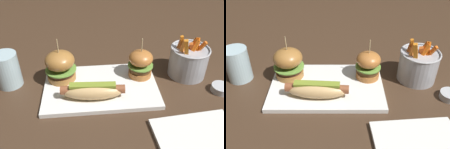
% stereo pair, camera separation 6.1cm
% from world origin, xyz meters
% --- Properties ---
extents(ground_plane, '(3.00, 3.00, 0.00)m').
position_xyz_m(ground_plane, '(0.00, 0.00, 0.00)').
color(ground_plane, '#422D1E').
extents(platter_main, '(0.36, 0.23, 0.01)m').
position_xyz_m(platter_main, '(0.00, 0.00, 0.01)').
color(platter_main, white).
rests_on(platter_main, ground).
extents(hot_dog, '(0.19, 0.07, 0.05)m').
position_xyz_m(hot_dog, '(-0.03, -0.05, 0.04)').
color(hot_dog, tan).
rests_on(hot_dog, platter_main).
extents(slider_left, '(0.10, 0.10, 0.14)m').
position_xyz_m(slider_left, '(-0.12, 0.05, 0.06)').
color(slider_left, '#A86F34').
rests_on(slider_left, platter_main).
extents(slider_right, '(0.08, 0.08, 0.14)m').
position_xyz_m(slider_right, '(0.13, 0.04, 0.06)').
color(slider_right, '#B76E32').
rests_on(slider_right, platter_main).
extents(fries_bucket, '(0.13, 0.13, 0.15)m').
position_xyz_m(fries_bucket, '(0.30, 0.05, 0.05)').
color(fries_bucket, '#A8AAB2').
rests_on(fries_bucket, ground).
extents(sauce_ramekin, '(0.06, 0.06, 0.02)m').
position_xyz_m(sauce_ramekin, '(0.38, -0.05, 0.01)').
color(sauce_ramekin, '#B7BABF').
rests_on(sauce_ramekin, ground).
extents(side_plate, '(0.23, 0.23, 0.01)m').
position_xyz_m(side_plate, '(0.24, -0.26, 0.01)').
color(side_plate, white).
rests_on(side_plate, ground).
extents(water_glass, '(0.08, 0.08, 0.11)m').
position_xyz_m(water_glass, '(-0.29, 0.05, 0.06)').
color(water_glass, silver).
rests_on(water_glass, ground).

